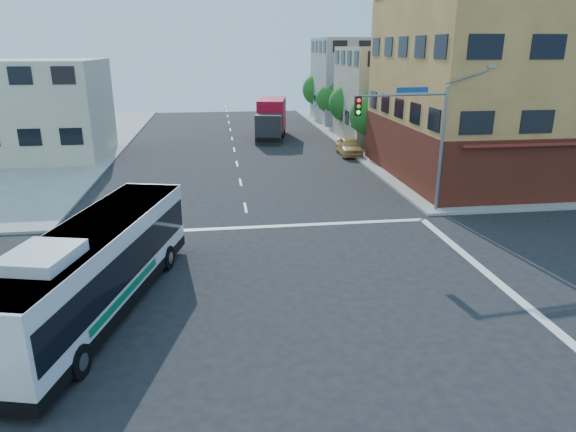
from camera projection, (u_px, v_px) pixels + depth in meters
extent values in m
plane|color=black|center=(267.00, 318.00, 17.94)|extent=(120.00, 120.00, 0.00)
cube|color=gray|center=(558.00, 133.00, 55.35)|extent=(50.00, 50.00, 0.15)
cube|color=gold|center=(525.00, 77.00, 35.72)|extent=(18.00, 15.00, 14.00)
cube|color=#551C13|center=(515.00, 148.00, 37.29)|extent=(18.09, 15.08, 4.00)
cube|color=tan|center=(404.00, 94.00, 50.69)|extent=(12.00, 10.00, 9.00)
cube|color=gray|center=(365.00, 80.00, 63.70)|extent=(12.00, 10.00, 10.00)
cube|color=beige|center=(28.00, 110.00, 42.70)|extent=(12.00, 10.00, 8.00)
cylinder|color=slate|center=(441.00, 151.00, 28.39)|extent=(0.18, 0.18, 7.00)
cylinder|color=slate|center=(403.00, 95.00, 26.86)|extent=(5.01, 0.62, 0.12)
cube|color=black|center=(358.00, 106.00, 26.46)|extent=(0.32, 0.30, 1.00)
sphere|color=#FF0C0C|center=(359.00, 100.00, 26.20)|extent=(0.20, 0.20, 0.20)
sphere|color=yellow|center=(359.00, 106.00, 26.30)|extent=(0.20, 0.20, 0.20)
sphere|color=#19FF33|center=(358.00, 112.00, 26.39)|extent=(0.20, 0.20, 0.20)
cube|color=navy|center=(412.00, 90.00, 26.89)|extent=(1.80, 0.22, 0.28)
cube|color=gray|center=(491.00, 66.00, 27.53)|extent=(0.50, 0.22, 0.14)
cylinder|color=#352113|center=(368.00, 142.00, 45.49)|extent=(0.28, 0.28, 1.92)
sphere|color=#1C5618|center=(370.00, 115.00, 44.74)|extent=(3.60, 3.60, 3.60)
sphere|color=#1C5618|center=(376.00, 104.00, 44.22)|extent=(2.52, 2.52, 2.52)
cylinder|color=#352113|center=(347.00, 128.00, 53.01)|extent=(0.28, 0.28, 1.99)
sphere|color=#1C5618|center=(347.00, 103.00, 52.21)|extent=(3.80, 3.80, 3.80)
sphere|color=#1C5618|center=(352.00, 94.00, 51.68)|extent=(2.66, 2.66, 2.66)
cylinder|color=#352113|center=(330.00, 118.00, 60.54)|extent=(0.28, 0.28, 1.89)
sphere|color=#1C5618|center=(331.00, 98.00, 59.82)|extent=(3.40, 3.40, 3.40)
sphere|color=#1C5618|center=(335.00, 91.00, 59.32)|extent=(2.38, 2.38, 2.38)
cylinder|color=#352113|center=(317.00, 110.00, 68.05)|extent=(0.28, 0.28, 2.03)
sphere|color=#1C5618|center=(318.00, 90.00, 67.22)|extent=(4.00, 4.00, 4.00)
sphere|color=#1C5618|center=(321.00, 82.00, 66.68)|extent=(2.80, 2.80, 2.80)
cube|color=black|center=(100.00, 297.00, 18.26)|extent=(5.36, 12.13, 0.44)
cube|color=silver|center=(96.00, 266.00, 17.88)|extent=(5.34, 12.10, 2.81)
cube|color=black|center=(95.00, 261.00, 17.82)|extent=(5.30, 11.77, 1.23)
cube|color=black|center=(155.00, 212.00, 23.38)|extent=(2.26, 0.62, 1.33)
cube|color=#E5590C|center=(154.00, 191.00, 23.10)|extent=(1.84, 0.51, 0.28)
cube|color=silver|center=(91.00, 230.00, 17.45)|extent=(5.23, 11.86, 0.12)
cube|color=silver|center=(41.00, 257.00, 14.58)|extent=(2.24, 2.54, 0.36)
cube|color=#05713F|center=(57.00, 289.00, 17.77)|extent=(1.35, 5.27, 0.28)
cube|color=#05713F|center=(127.00, 293.00, 17.50)|extent=(1.35, 5.27, 0.28)
cylinder|color=black|center=(114.00, 255.00, 21.97)|extent=(0.54, 1.07, 1.03)
cylinder|color=#99999E|center=(111.00, 255.00, 21.98)|extent=(0.16, 0.51, 0.51)
cylinder|color=black|center=(167.00, 258.00, 21.72)|extent=(0.54, 1.07, 1.03)
cylinder|color=#99999E|center=(171.00, 258.00, 21.70)|extent=(0.16, 0.51, 0.51)
cylinder|color=black|center=(1.00, 356.00, 14.81)|extent=(0.54, 1.07, 1.03)
cylinder|color=black|center=(79.00, 362.00, 14.57)|extent=(0.54, 1.07, 1.03)
cylinder|color=#99999E|center=(83.00, 362.00, 14.55)|extent=(0.16, 0.51, 0.51)
cube|color=#222227|center=(269.00, 129.00, 49.67)|extent=(2.88, 2.79, 2.82)
cube|color=black|center=(268.00, 126.00, 48.56)|extent=(2.25, 0.50, 1.08)
cube|color=#B30821|center=(272.00, 115.00, 53.30)|extent=(3.65, 6.43, 3.25)
cube|color=black|center=(271.00, 133.00, 52.59)|extent=(3.91, 8.95, 0.32)
cylinder|color=black|center=(258.00, 137.00, 50.20)|extent=(0.49, 1.12, 1.08)
cylinder|color=black|center=(281.00, 138.00, 50.10)|extent=(0.49, 1.12, 1.08)
cylinder|color=black|center=(261.00, 132.00, 53.17)|extent=(0.49, 1.12, 1.08)
cylinder|color=black|center=(282.00, 132.00, 53.08)|extent=(0.49, 1.12, 1.08)
cylinder|color=black|center=(263.00, 128.00, 55.74)|extent=(0.49, 1.12, 1.08)
cylinder|color=black|center=(284.00, 128.00, 55.64)|extent=(0.49, 1.12, 1.08)
imported|color=tan|center=(349.00, 146.00, 44.60)|extent=(2.01, 4.59, 1.54)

